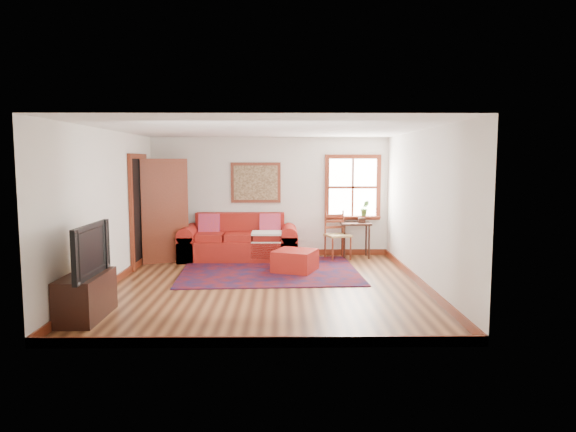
{
  "coord_description": "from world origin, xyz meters",
  "views": [
    {
      "loc": [
        0.27,
        -8.11,
        2.01
      ],
      "look_at": [
        0.36,
        0.6,
        1.07
      ],
      "focal_mm": 32.0,
      "sensor_mm": 36.0,
      "label": 1
    }
  ],
  "objects_px": {
    "red_leather_sofa": "(240,244)",
    "ladder_back_chair": "(337,233)",
    "red_ottoman": "(295,261)",
    "side_table": "(356,228)",
    "media_cabinet": "(86,296)"
  },
  "relations": [
    {
      "from": "media_cabinet",
      "to": "side_table",
      "type": "bearing_deg",
      "value": 45.64
    },
    {
      "from": "side_table",
      "to": "ladder_back_chair",
      "type": "height_order",
      "value": "ladder_back_chair"
    },
    {
      "from": "red_ottoman",
      "to": "side_table",
      "type": "height_order",
      "value": "side_table"
    },
    {
      "from": "side_table",
      "to": "media_cabinet",
      "type": "relative_size",
      "value": 0.71
    },
    {
      "from": "red_leather_sofa",
      "to": "ladder_back_chair",
      "type": "height_order",
      "value": "ladder_back_chair"
    },
    {
      "from": "red_leather_sofa",
      "to": "red_ottoman",
      "type": "xyz_separation_m",
      "value": [
        1.11,
        -1.23,
        -0.11
      ]
    },
    {
      "from": "side_table",
      "to": "media_cabinet",
      "type": "height_order",
      "value": "side_table"
    },
    {
      "from": "side_table",
      "to": "media_cabinet",
      "type": "xyz_separation_m",
      "value": [
        -4.04,
        -4.13,
        -0.32
      ]
    },
    {
      "from": "red_leather_sofa",
      "to": "media_cabinet",
      "type": "height_order",
      "value": "red_leather_sofa"
    },
    {
      "from": "red_leather_sofa",
      "to": "ladder_back_chair",
      "type": "relative_size",
      "value": 2.41
    },
    {
      "from": "red_leather_sofa",
      "to": "ladder_back_chair",
      "type": "xyz_separation_m",
      "value": [
        1.99,
        0.02,
        0.23
      ]
    },
    {
      "from": "side_table",
      "to": "ladder_back_chair",
      "type": "bearing_deg",
      "value": -159.63
    },
    {
      "from": "red_ottoman",
      "to": "media_cabinet",
      "type": "relative_size",
      "value": 0.67
    },
    {
      "from": "red_leather_sofa",
      "to": "red_ottoman",
      "type": "height_order",
      "value": "red_leather_sofa"
    },
    {
      "from": "side_table",
      "to": "media_cabinet",
      "type": "bearing_deg",
      "value": -134.36
    }
  ]
}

